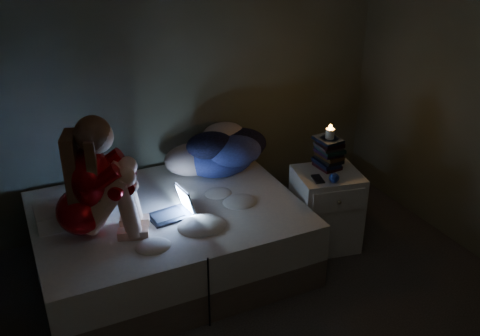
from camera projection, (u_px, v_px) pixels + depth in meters
wall_back at (189, 73)px, 4.56m from camera, size 3.60×0.02×2.60m
bed at (169, 238)px, 4.16m from camera, size 1.94×1.46×0.53m
pillow at (67, 213)px, 3.87m from camera, size 0.43×0.31×0.12m
woman at (78, 178)px, 3.54m from camera, size 0.62×0.50×0.87m
laptop at (169, 204)px, 3.89m from camera, size 0.33×0.26×0.22m
clothes_pile at (218, 149)px, 4.54m from camera, size 0.74×0.63×0.40m
nightstand at (326, 209)px, 4.43m from camera, size 0.58×0.53×0.67m
book_stack at (328, 152)px, 4.31m from camera, size 0.19×0.25×0.27m
candle at (330, 132)px, 4.23m from camera, size 0.07×0.07×0.08m
phone at (321, 180)px, 4.16m from camera, size 0.08×0.14×0.01m
blue_orb at (338, 177)px, 4.13m from camera, size 0.08×0.08×0.08m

